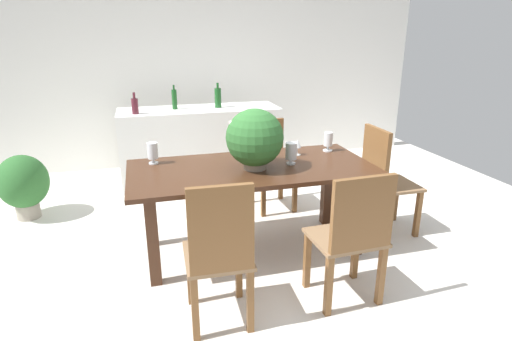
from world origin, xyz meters
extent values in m
plane|color=silver|center=(0.00, 0.00, 0.00)|extent=(7.04, 7.04, 0.00)
cube|color=white|center=(0.00, 2.60, 1.30)|extent=(6.40, 0.10, 2.60)
cube|color=#422616|center=(0.00, -0.15, 0.75)|extent=(2.01, 0.95, 0.04)
cube|color=#422616|center=(-0.84, -0.47, 0.37)|extent=(0.09, 0.09, 0.73)
cube|color=#422616|center=(0.84, -0.47, 0.37)|extent=(0.09, 0.09, 0.73)
cube|color=#422616|center=(-0.84, 0.16, 0.37)|extent=(0.09, 0.09, 0.73)
cube|color=#422616|center=(0.84, 0.16, 0.37)|extent=(0.09, 0.09, 0.73)
cube|color=brown|center=(-0.27, -0.80, 0.23)|extent=(0.05, 0.05, 0.45)
cube|color=brown|center=(-0.62, -0.78, 0.23)|extent=(0.05, 0.05, 0.45)
cube|color=brown|center=(-0.29, -1.17, 0.23)|extent=(0.05, 0.05, 0.45)
cube|color=brown|center=(-0.63, -1.16, 0.23)|extent=(0.05, 0.05, 0.45)
cube|color=olive|center=(-0.45, -0.98, 0.47)|extent=(0.44, 0.47, 0.03)
cube|color=brown|center=(-0.46, -1.18, 0.75)|extent=(0.39, 0.06, 0.54)
cube|color=brown|center=(1.54, -0.34, 0.23)|extent=(0.04, 0.04, 0.45)
cube|color=brown|center=(1.54, 0.03, 0.23)|extent=(0.04, 0.04, 0.45)
cube|color=brown|center=(1.17, -0.33, 0.23)|extent=(0.04, 0.04, 0.45)
cube|color=brown|center=(1.18, 0.03, 0.23)|extent=(0.04, 0.04, 0.45)
cube|color=olive|center=(1.36, -0.15, 0.47)|extent=(0.45, 0.45, 0.03)
cube|color=brown|center=(1.16, -0.15, 0.75)|extent=(0.04, 0.41, 0.54)
cube|color=brown|center=(0.65, -0.80, 0.23)|extent=(0.05, 0.05, 0.45)
cube|color=brown|center=(0.24, -0.81, 0.23)|extent=(0.05, 0.05, 0.45)
cube|color=brown|center=(0.66, -1.14, 0.23)|extent=(0.05, 0.05, 0.45)
cube|color=brown|center=(0.26, -1.16, 0.23)|extent=(0.05, 0.05, 0.45)
cube|color=olive|center=(0.45, -0.98, 0.47)|extent=(0.49, 0.44, 0.03)
cube|color=brown|center=(0.46, -1.17, 0.73)|extent=(0.44, 0.06, 0.50)
cube|color=brown|center=(0.29, 0.47, 0.23)|extent=(0.05, 0.05, 0.45)
cube|color=brown|center=(0.64, 0.49, 0.23)|extent=(0.05, 0.05, 0.45)
cube|color=brown|center=(0.27, 0.86, 0.23)|extent=(0.05, 0.05, 0.45)
cube|color=brown|center=(0.62, 0.88, 0.23)|extent=(0.05, 0.05, 0.45)
cube|color=olive|center=(0.45, 0.67, 0.47)|extent=(0.45, 0.49, 0.03)
cube|color=brown|center=(0.44, 0.89, 0.71)|extent=(0.39, 0.06, 0.45)
cylinder|color=gray|center=(0.01, -0.21, 0.81)|extent=(0.18, 0.18, 0.09)
sphere|color=#2D662D|center=(0.01, -0.21, 1.03)|extent=(0.46, 0.46, 0.46)
sphere|color=silver|center=(-0.03, -0.39, 1.04)|extent=(0.05, 0.05, 0.05)
sphere|color=silver|center=(-0.09, -0.38, 1.00)|extent=(0.06, 0.06, 0.06)
sphere|color=silver|center=(-0.18, -0.18, 1.15)|extent=(0.04, 0.04, 0.04)
sphere|color=silver|center=(0.19, -0.14, 1.12)|extent=(0.05, 0.05, 0.05)
cylinder|color=silver|center=(-0.78, 0.15, 0.77)|extent=(0.08, 0.08, 0.01)
cylinder|color=silver|center=(-0.78, 0.15, 0.80)|extent=(0.02, 0.02, 0.04)
cylinder|color=silver|center=(-0.78, 0.15, 0.88)|extent=(0.09, 0.09, 0.14)
cylinder|color=silver|center=(0.80, 0.11, 0.77)|extent=(0.09, 0.09, 0.01)
cylinder|color=silver|center=(0.80, 0.11, 0.80)|extent=(0.03, 0.03, 0.04)
cylinder|color=silver|center=(0.80, 0.11, 0.88)|extent=(0.08, 0.08, 0.13)
cylinder|color=silver|center=(0.33, -0.18, 0.77)|extent=(0.08, 0.08, 0.01)
cylinder|color=silver|center=(0.33, -0.18, 0.80)|extent=(0.02, 0.02, 0.03)
cylinder|color=silver|center=(0.33, -0.18, 0.88)|extent=(0.10, 0.10, 0.14)
cylinder|color=silver|center=(0.48, 0.06, 0.77)|extent=(0.06, 0.06, 0.00)
cylinder|color=silver|center=(0.48, 0.06, 0.80)|extent=(0.01, 0.01, 0.07)
cone|color=silver|center=(0.48, 0.06, 0.88)|extent=(0.07, 0.07, 0.08)
cube|color=white|center=(-0.15, 1.76, 0.46)|extent=(1.96, 0.65, 0.93)
cylinder|color=#194C1E|center=(-0.44, 1.80, 1.04)|extent=(0.06, 0.06, 0.24)
cylinder|color=#194C1E|center=(-0.44, 1.80, 1.19)|extent=(0.02, 0.02, 0.06)
cylinder|color=#511E28|center=(-0.91, 1.61, 1.01)|extent=(0.08, 0.08, 0.18)
cylinder|color=#511E28|center=(-0.91, 1.61, 1.14)|extent=(0.03, 0.03, 0.07)
cylinder|color=#194C1E|center=(0.08, 1.77, 1.05)|extent=(0.08, 0.08, 0.24)
cylinder|color=#194C1E|center=(0.08, 1.77, 1.20)|extent=(0.03, 0.03, 0.06)
cylinder|color=#9E9384|center=(-2.05, 1.09, 0.10)|extent=(0.23, 0.23, 0.20)
ellipsoid|color=#2D662D|center=(-2.05, 1.09, 0.39)|extent=(0.49, 0.49, 0.54)
camera|label=1|loc=(-0.84, -3.30, 1.84)|focal=29.11mm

